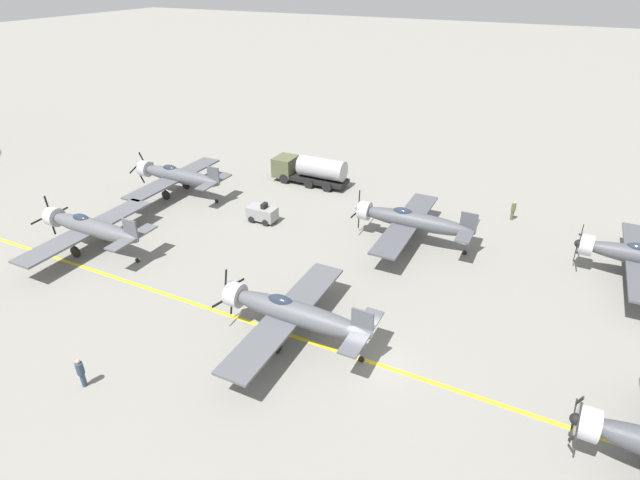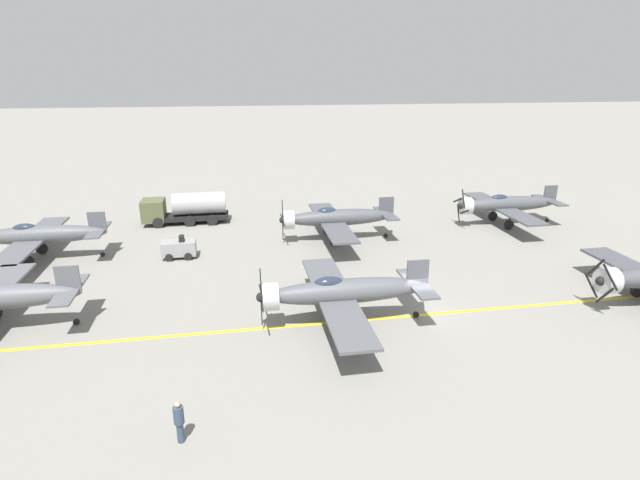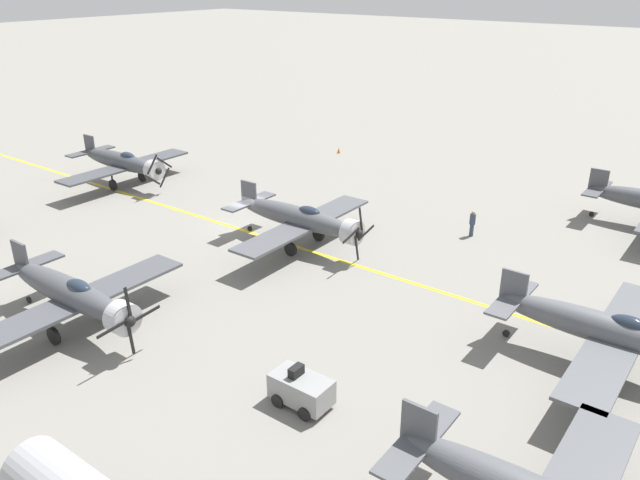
{
  "view_description": "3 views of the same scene",
  "coord_description": "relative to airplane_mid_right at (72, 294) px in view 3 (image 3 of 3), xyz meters",
  "views": [
    {
      "loc": [
        -20.85,
        -7.03,
        20.21
      ],
      "look_at": [
        8.25,
        7.33,
        2.18
      ],
      "focal_mm": 28.0,
      "sensor_mm": 36.0,
      "label": 1
    },
    {
      "loc": [
        -25.47,
        10.75,
        13.85
      ],
      "look_at": [
        4.56,
        5.44,
        3.57
      ],
      "focal_mm": 28.0,
      "sensor_mm": 36.0,
      "label": 2
    },
    {
      "loc": [
        29.31,
        28.61,
        16.81
      ],
      "look_at": [
        5.14,
        10.61,
        3.77
      ],
      "focal_mm": 35.0,
      "sensor_mm": 36.0,
      "label": 3
    }
  ],
  "objects": [
    {
      "name": "airplane_mid_center",
      "position": [
        -14.91,
        2.75,
        0.0
      ],
      "size": [
        12.0,
        9.98,
        3.77
      ],
      "rotation": [
        0.0,
        0.0,
        -0.15
      ],
      "color": "#515459",
      "rests_on": "ground"
    },
    {
      "name": "ground_crew_walking",
      "position": [
        -23.34,
        11.04,
        -1.0
      ],
      "size": [
        0.41,
        0.41,
        1.86
      ],
      "color": "#334256",
      "rests_on": "ground"
    },
    {
      "name": "airplane_mid_right",
      "position": [
        0.0,
        0.0,
        0.0
      ],
      "size": [
        12.0,
        9.98,
        3.8
      ],
      "rotation": [
        0.0,
        0.0,
        0.02
      ],
      "color": "#4A4C52",
      "rests_on": "ground"
    },
    {
      "name": "ground_plane",
      "position": [
        -14.7,
        -2.3,
        -2.01
      ],
      "size": [
        400.0,
        400.0,
        0.0
      ],
      "primitive_type": "plane",
      "color": "gray"
    },
    {
      "name": "taxiway_stripe",
      "position": [
        -14.7,
        -2.3,
        -2.01
      ],
      "size": [
        0.3,
        160.0,
        0.01
      ],
      "primitive_type": "cube",
      "color": "yellow",
      "rests_on": "ground"
    },
    {
      "name": "airplane_near_center",
      "position": [
        -16.17,
        -17.31,
        0.0
      ],
      "size": [
        12.0,
        9.98,
        3.65
      ],
      "rotation": [
        0.0,
        0.0,
        0.21
      ],
      "color": "#45474D",
      "rests_on": "ground"
    },
    {
      "name": "airplane_far_center",
      "position": [
        -12.35,
        22.4,
        0.0
      ],
      "size": [
        12.0,
        9.98,
        3.8
      ],
      "rotation": [
        0.0,
        0.0,
        0.2
      ],
      "color": "#55585D",
      "rests_on": "ground"
    },
    {
      "name": "traffic_cone",
      "position": [
        -35.31,
        -8.52,
        -1.74
      ],
      "size": [
        0.36,
        0.36,
        0.55
      ],
      "primitive_type": "cone",
      "color": "orange",
      "rests_on": "ground"
    },
    {
      "name": "tow_tractor",
      "position": [
        -2.06,
        12.92,
        -1.22
      ],
      "size": [
        1.57,
        2.6,
        1.79
      ],
      "color": "gray",
      "rests_on": "ground"
    }
  ]
}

